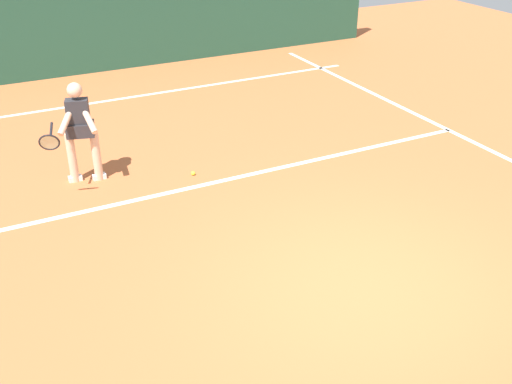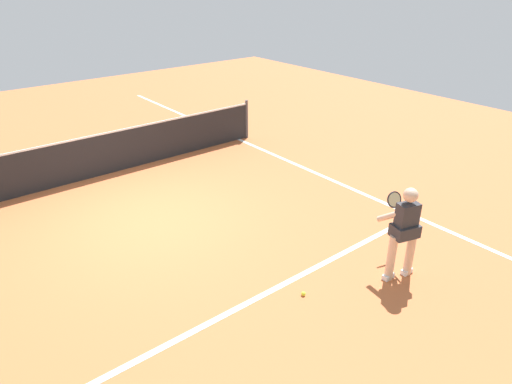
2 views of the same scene
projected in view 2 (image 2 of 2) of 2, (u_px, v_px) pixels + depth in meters
The scene contains 6 objects.
ground_plane at pixel (149, 218), 8.95m from camera, with size 26.31×26.31×0.00m, color #C66638.
service_line_marking at pixel (249, 302), 6.69m from camera, with size 8.29×0.10×0.01m, color white.
sideline_right_marking at pixel (301, 167), 11.27m from camera, with size 0.10×18.24×0.01m, color white.
court_net at pixel (95, 156), 10.54m from camera, with size 8.97×0.08×1.09m.
tennis_player at pixel (404, 229), 6.92m from camera, with size 0.96×0.88×1.55m.
tennis_ball_near at pixel (303, 294), 6.81m from camera, with size 0.07×0.07×0.07m, color #D1E533.
Camera 2 is at (-3.24, -7.41, 4.40)m, focal length 31.95 mm.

